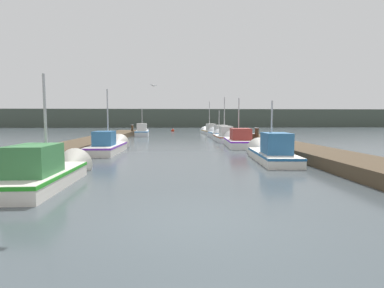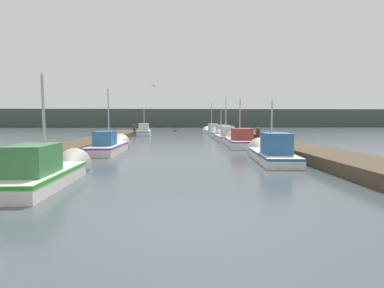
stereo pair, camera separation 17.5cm
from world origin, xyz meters
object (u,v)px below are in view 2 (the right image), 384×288
object	(u,v)px
fishing_boat_5	(220,134)
fishing_boat_7	(211,131)
fishing_boat_6	(144,132)
seagull_1	(155,86)
mooring_piling_1	(134,130)
fishing_boat_4	(225,136)
channel_buoy	(175,130)
fishing_boat_0	(49,171)
fishing_boat_2	(111,145)
fishing_boat_3	(239,140)
fishing_boat_1	(270,152)
mooring_piling_0	(255,140)
mooring_piling_2	(258,137)

from	to	relation	value
fishing_boat_5	fishing_boat_7	bearing A→B (deg)	85.66
fishing_boat_6	seagull_1	xyz separation A→B (m)	(2.33, -13.62, 4.05)
mooring_piling_1	seagull_1	xyz separation A→B (m)	(3.64, -14.49, 3.87)
fishing_boat_4	fishing_boat_5	bearing A→B (deg)	88.28
channel_buoy	fishing_boat_4	bearing A→B (deg)	-77.06
fishing_boat_0	mooring_piling_1	world-z (taller)	fishing_boat_0
fishing_boat_2	fishing_boat_3	bearing A→B (deg)	24.16
fishing_boat_5	fishing_boat_7	size ratio (longest dim) A/B	0.81
fishing_boat_1	mooring_piling_0	xyz separation A→B (m)	(1.17, 7.42, 0.08)
fishing_boat_1	fishing_boat_7	distance (m)	26.72
fishing_boat_5	mooring_piling_2	xyz separation A→B (m)	(1.30, -10.57, 0.27)
fishing_boat_0	fishing_boat_2	world-z (taller)	fishing_boat_2
mooring_piling_0	mooring_piling_1	world-z (taller)	mooring_piling_1
mooring_piling_0	seagull_1	world-z (taller)	seagull_1
seagull_1	fishing_boat_1	bearing A→B (deg)	-92.13
fishing_boat_6	fishing_boat_7	bearing A→B (deg)	24.85
fishing_boat_5	seagull_1	distance (m)	12.15
fishing_boat_5	seagull_1	size ratio (longest dim) A/B	10.19
fishing_boat_5	fishing_boat_6	bearing A→B (deg)	150.08
fishing_boat_7	mooring_piling_2	xyz separation A→B (m)	(1.34, -19.38, 0.29)
fishing_boat_2	fishing_boat_4	size ratio (longest dim) A/B	1.04
fishing_boat_1	mooring_piling_1	bearing A→B (deg)	117.97
fishing_boat_5	mooring_piling_2	size ratio (longest dim) A/B	3.70
fishing_boat_5	fishing_boat_6	size ratio (longest dim) A/B	0.89
fishing_boat_7	seagull_1	xyz separation A→B (m)	(-6.32, -18.32, 4.13)
fishing_boat_2	fishing_boat_3	size ratio (longest dim) A/B	0.93
seagull_1	channel_buoy	bearing A→B (deg)	48.23
fishing_boat_1	mooring_piling_2	size ratio (longest dim) A/B	4.17
mooring_piling_0	seagull_1	xyz separation A→B (m)	(-7.45, 0.99, 4.05)
channel_buoy	fishing_boat_1	bearing A→B (deg)	-81.72
mooring_piling_0	mooring_piling_1	xyz separation A→B (m)	(-11.09, 15.47, 0.18)
fishing_boat_1	fishing_boat_7	bearing A→B (deg)	94.46
fishing_boat_2	fishing_boat_5	xyz separation A→B (m)	(8.80, 13.61, 0.05)
fishing_boat_2	fishing_boat_7	world-z (taller)	fishing_boat_7
fishing_boat_4	mooring_piling_0	xyz separation A→B (m)	(1.31, -5.73, 0.08)
fishing_boat_3	seagull_1	distance (m)	7.59
fishing_boat_4	channel_buoy	bearing A→B (deg)	103.75
fishing_boat_3	mooring_piling_1	xyz separation A→B (m)	(-10.01, 14.89, 0.25)
channel_buoy	fishing_boat_2	bearing A→B (deg)	-97.14
fishing_boat_1	mooring_piling_0	distance (m)	7.51
fishing_boat_7	mooring_piling_0	distance (m)	19.34
fishing_boat_5	fishing_boat_7	xyz separation A→B (m)	(-0.04, 8.81, -0.02)
mooring_piling_2	fishing_boat_6	bearing A→B (deg)	124.23
fishing_boat_5	mooring_piling_0	size ratio (longest dim) A/B	5.38
fishing_boat_0	fishing_boat_2	xyz separation A→B (m)	(-0.09, 9.29, -0.04)
fishing_boat_4	mooring_piling_1	distance (m)	13.81
fishing_boat_3	mooring_piling_0	distance (m)	1.24
fishing_boat_7	fishing_boat_2	bearing A→B (deg)	-116.67
fishing_boat_0	fishing_boat_2	bearing A→B (deg)	90.72
fishing_boat_6	seagull_1	size ratio (longest dim) A/B	11.41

